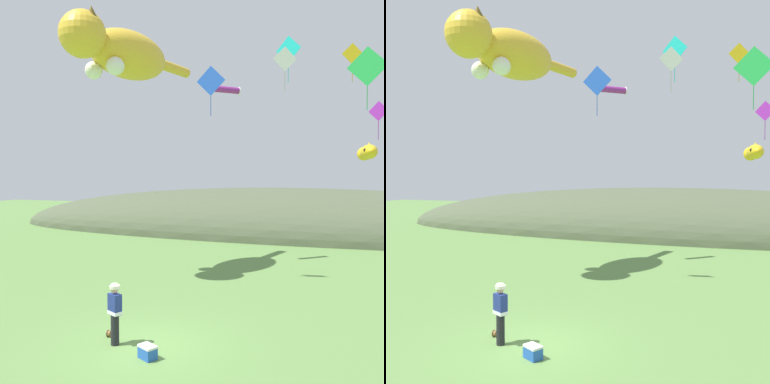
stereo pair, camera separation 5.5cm
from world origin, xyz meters
The scene contains 14 objects.
ground_plane centered at (0.00, 0.00, 0.00)m, with size 120.00×120.00×0.00m, color #5B8442.
distant_hill_ridge centered at (1.96, 26.14, 0.00)m, with size 55.43×14.73×7.75m.
festival_attendant centered at (-0.81, -0.21, 0.95)m, with size 0.49×0.42×1.77m.
kite_spool centered at (-1.28, 0.26, 0.10)m, with size 0.12×0.21×0.21m.
picnic_cooler centered at (0.49, -0.73, 0.18)m, with size 0.59×0.52×0.36m.
kite_giant_cat centered at (-5.29, 8.01, 10.98)m, with size 3.72×9.06×2.80m.
kite_fish_windsock centered at (6.11, 6.78, 5.77)m, with size 0.76×2.12×0.64m.
kite_tube_streamer centered at (-1.17, 12.45, 9.71)m, with size 1.66×1.61×0.44m.
kite_diamond_violet centered at (6.74, 11.69, 7.97)m, with size 0.90×0.37×1.86m.
kite_diamond_blue centered at (-0.48, 7.75, 9.15)m, with size 1.35×0.03×2.25m.
kite_diamond_white centered at (2.85, 7.58, 9.77)m, with size 0.93×0.50×1.94m.
kite_diamond_green centered at (6.06, 6.96, 9.04)m, with size 1.51×0.15×2.41m.
kite_diamond_gold centered at (5.53, 12.88, 11.13)m, with size 1.04×0.40×2.01m.
kite_diamond_teal centered at (2.69, 9.81, 10.80)m, with size 1.21×0.44×2.18m.
Camera 2 is at (5.53, -10.79, 4.84)m, focal length 40.00 mm.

